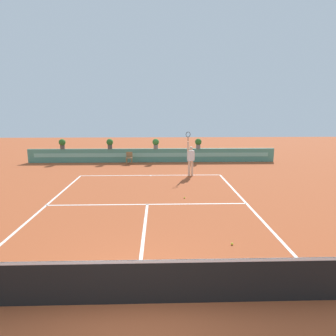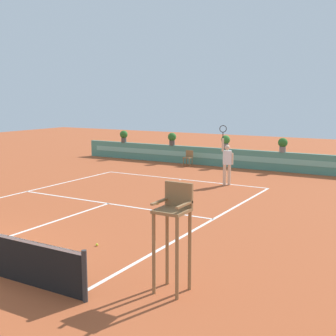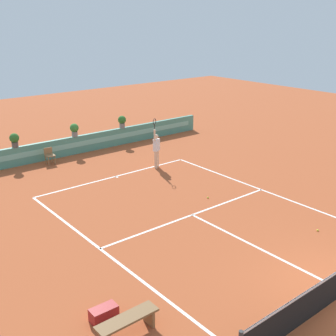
{
  "view_description": "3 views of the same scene",
  "coord_description": "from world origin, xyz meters",
  "px_view_note": "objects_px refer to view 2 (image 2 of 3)",
  "views": [
    {
      "loc": [
        0.49,
        -5.42,
        3.86
      ],
      "look_at": [
        0.93,
        9.04,
        1.0
      ],
      "focal_mm": 32.09,
      "sensor_mm": 36.0,
      "label": 1
    },
    {
      "loc": [
        9.7,
        -6.02,
        3.78
      ],
      "look_at": [
        0.93,
        9.04,
        1.0
      ],
      "focal_mm": 47.93,
      "sensor_mm": 36.0,
      "label": 2
    },
    {
      "loc": [
        -10.3,
        -4.82,
        7.24
      ],
      "look_at": [
        0.93,
        9.04,
        1.0
      ],
      "focal_mm": 46.31,
      "sensor_mm": 36.0,
      "label": 3
    }
  ],
  "objects_px": {
    "potted_plant_left": "(172,138)",
    "tennis_ball_near_baseline": "(97,245)",
    "umpire_chair": "(174,224)",
    "ball_kid_chair": "(188,157)",
    "potted_plant_centre": "(226,141)",
    "tennis_ball_mid_court": "(158,203)",
    "potted_plant_far_left": "(124,136)",
    "tennis_player": "(227,161)",
    "potted_plant_right": "(283,144)"
  },
  "relations": [
    {
      "from": "potted_plant_left",
      "to": "tennis_ball_near_baseline",
      "type": "bearing_deg",
      "value": -67.72
    },
    {
      "from": "umpire_chair",
      "to": "ball_kid_chair",
      "type": "relative_size",
      "value": 2.52
    },
    {
      "from": "tennis_ball_near_baseline",
      "to": "potted_plant_centre",
      "type": "height_order",
      "value": "potted_plant_centre"
    },
    {
      "from": "tennis_ball_mid_court",
      "to": "potted_plant_far_left",
      "type": "relative_size",
      "value": 0.09
    },
    {
      "from": "tennis_ball_near_baseline",
      "to": "potted_plant_left",
      "type": "height_order",
      "value": "potted_plant_left"
    },
    {
      "from": "potted_plant_centre",
      "to": "ball_kid_chair",
      "type": "bearing_deg",
      "value": -158.71
    },
    {
      "from": "umpire_chair",
      "to": "tennis_player",
      "type": "xyz_separation_m",
      "value": [
        -3.26,
        10.42,
        -0.29
      ]
    },
    {
      "from": "umpire_chair",
      "to": "potted_plant_right",
      "type": "relative_size",
      "value": 2.96
    },
    {
      "from": "umpire_chair",
      "to": "potted_plant_left",
      "type": "xyz_separation_m",
      "value": [
        -8.66,
        15.13,
        0.07
      ]
    },
    {
      "from": "umpire_chair",
      "to": "tennis_player",
      "type": "height_order",
      "value": "tennis_player"
    },
    {
      "from": "ball_kid_chair",
      "to": "tennis_player",
      "type": "distance_m",
      "value": 5.63
    },
    {
      "from": "ball_kid_chair",
      "to": "tennis_ball_mid_court",
      "type": "height_order",
      "value": "ball_kid_chair"
    },
    {
      "from": "umpire_chair",
      "to": "tennis_ball_near_baseline",
      "type": "distance_m",
      "value": 3.53
    },
    {
      "from": "umpire_chair",
      "to": "tennis_ball_mid_court",
      "type": "relative_size",
      "value": 31.47
    },
    {
      "from": "ball_kid_chair",
      "to": "potted_plant_right",
      "type": "xyz_separation_m",
      "value": [
        4.99,
        0.73,
        0.93
      ]
    },
    {
      "from": "umpire_chair",
      "to": "ball_kid_chair",
      "type": "bearing_deg",
      "value": 116.58
    },
    {
      "from": "umpire_chair",
      "to": "ball_kid_chair",
      "type": "height_order",
      "value": "umpire_chair"
    },
    {
      "from": "tennis_player",
      "to": "tennis_ball_near_baseline",
      "type": "height_order",
      "value": "tennis_player"
    },
    {
      "from": "umpire_chair",
      "to": "potted_plant_centre",
      "type": "bearing_deg",
      "value": 109.39
    },
    {
      "from": "potted_plant_centre",
      "to": "potted_plant_right",
      "type": "distance_m",
      "value": 3.11
    },
    {
      "from": "ball_kid_chair",
      "to": "tennis_ball_near_baseline",
      "type": "bearing_deg",
      "value": -72.18
    },
    {
      "from": "ball_kid_chair",
      "to": "potted_plant_right",
      "type": "height_order",
      "value": "potted_plant_right"
    },
    {
      "from": "potted_plant_far_left",
      "to": "potted_plant_left",
      "type": "height_order",
      "value": "same"
    },
    {
      "from": "tennis_player",
      "to": "potted_plant_right",
      "type": "xyz_separation_m",
      "value": [
        1.05,
        4.71,
        0.36
      ]
    },
    {
      "from": "tennis_player",
      "to": "tennis_ball_mid_court",
      "type": "xyz_separation_m",
      "value": [
        -0.73,
        -4.49,
        -1.02
      ]
    },
    {
      "from": "umpire_chair",
      "to": "tennis_player",
      "type": "bearing_deg",
      "value": 107.37
    },
    {
      "from": "tennis_player",
      "to": "potted_plant_left",
      "type": "distance_m",
      "value": 7.17
    },
    {
      "from": "ball_kid_chair",
      "to": "potted_plant_centre",
      "type": "height_order",
      "value": "potted_plant_centre"
    },
    {
      "from": "tennis_player",
      "to": "potted_plant_left",
      "type": "relative_size",
      "value": 3.57
    },
    {
      "from": "potted_plant_far_left",
      "to": "potted_plant_right",
      "type": "height_order",
      "value": "same"
    },
    {
      "from": "ball_kid_chair",
      "to": "tennis_ball_mid_court",
      "type": "relative_size",
      "value": 12.5
    },
    {
      "from": "umpire_chair",
      "to": "potted_plant_left",
      "type": "height_order",
      "value": "umpire_chair"
    },
    {
      "from": "ball_kid_chair",
      "to": "potted_plant_far_left",
      "type": "relative_size",
      "value": 1.17
    },
    {
      "from": "potted_plant_centre",
      "to": "tennis_ball_near_baseline",
      "type": "bearing_deg",
      "value": -80.44
    },
    {
      "from": "tennis_player",
      "to": "tennis_ball_mid_court",
      "type": "relative_size",
      "value": 38.01
    },
    {
      "from": "tennis_player",
      "to": "potted_plant_left",
      "type": "xyz_separation_m",
      "value": [
        -5.4,
        4.71,
        0.36
      ]
    },
    {
      "from": "tennis_player",
      "to": "umpire_chair",
      "type": "bearing_deg",
      "value": -72.63
    },
    {
      "from": "potted_plant_left",
      "to": "potted_plant_right",
      "type": "bearing_deg",
      "value": 0.0
    },
    {
      "from": "tennis_ball_mid_court",
      "to": "potted_plant_centre",
      "type": "bearing_deg",
      "value": 98.27
    },
    {
      "from": "potted_plant_right",
      "to": "potted_plant_left",
      "type": "bearing_deg",
      "value": 180.0
    },
    {
      "from": "tennis_ball_near_baseline",
      "to": "ball_kid_chair",
      "type": "bearing_deg",
      "value": 107.82
    },
    {
      "from": "tennis_ball_mid_court",
      "to": "potted_plant_right",
      "type": "xyz_separation_m",
      "value": [
        1.78,
        9.2,
        1.38
      ]
    },
    {
      "from": "tennis_ball_near_baseline",
      "to": "potted_plant_centre",
      "type": "relative_size",
      "value": 0.09
    },
    {
      "from": "tennis_player",
      "to": "potted_plant_right",
      "type": "distance_m",
      "value": 4.84
    },
    {
      "from": "tennis_ball_near_baseline",
      "to": "potted_plant_far_left",
      "type": "bearing_deg",
      "value": 123.33
    },
    {
      "from": "umpire_chair",
      "to": "tennis_ball_mid_court",
      "type": "bearing_deg",
      "value": 123.92
    },
    {
      "from": "potted_plant_centre",
      "to": "tennis_ball_mid_court",
      "type": "bearing_deg",
      "value": -81.73
    },
    {
      "from": "tennis_ball_mid_court",
      "to": "potted_plant_far_left",
      "type": "bearing_deg",
      "value": 131.34
    },
    {
      "from": "tennis_ball_near_baseline",
      "to": "potted_plant_centre",
      "type": "xyz_separation_m",
      "value": [
        -2.33,
        13.81,
        1.38
      ]
    },
    {
      "from": "tennis_ball_near_baseline",
      "to": "potted_plant_far_left",
      "type": "height_order",
      "value": "potted_plant_far_left"
    }
  ]
}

